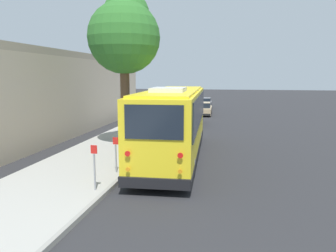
% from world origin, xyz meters
% --- Properties ---
extents(ground_plane, '(160.00, 160.00, 0.00)m').
position_xyz_m(ground_plane, '(0.00, 0.00, 0.00)').
color(ground_plane, '#28282B').
extents(sidewalk_slab, '(80.00, 4.22, 0.15)m').
position_xyz_m(sidewalk_slab, '(0.00, 3.67, 0.07)').
color(sidewalk_slab, '#A3A099').
rests_on(sidewalk_slab, ground).
extents(curb_strip, '(80.00, 0.14, 0.15)m').
position_xyz_m(curb_strip, '(0.00, 1.49, 0.07)').
color(curb_strip, gray).
rests_on(curb_strip, ground).
extents(shuttle_bus, '(10.77, 3.10, 3.46)m').
position_xyz_m(shuttle_bus, '(1.08, 0.09, 1.86)').
color(shuttle_bus, yellow).
rests_on(shuttle_bus, ground).
extents(parked_sedan_black, '(4.48, 1.88, 1.26)m').
position_xyz_m(parked_sedan_black, '(12.19, 0.58, 0.58)').
color(parked_sedan_black, black).
rests_on(parked_sedan_black, ground).
extents(parked_sedan_tan, '(4.46, 1.89, 1.27)m').
position_xyz_m(parked_sedan_tan, '(18.97, 0.22, 0.59)').
color(parked_sedan_tan, tan).
rests_on(parked_sedan_tan, ground).
extents(parked_sedan_gray, '(4.24, 1.83, 1.30)m').
position_xyz_m(parked_sedan_gray, '(25.29, 0.57, 0.60)').
color(parked_sedan_gray, slate).
rests_on(parked_sedan_gray, ground).
extents(street_tree, '(3.76, 3.76, 8.20)m').
position_xyz_m(street_tree, '(2.65, 3.00, 6.11)').
color(street_tree, brown).
rests_on(street_tree, sidewalk_slab).
extents(sign_post_near, '(0.06, 0.22, 1.54)m').
position_xyz_m(sign_post_near, '(-4.28, 1.84, 0.94)').
color(sign_post_near, gray).
rests_on(sign_post_near, sidewalk_slab).
extents(sign_post_far, '(0.06, 0.22, 1.42)m').
position_xyz_m(sign_post_far, '(-2.22, 1.84, 0.88)').
color(sign_post_far, gray).
rests_on(sign_post_far, sidewalk_slab).
extents(building_backdrop, '(24.65, 7.18, 5.46)m').
position_xyz_m(building_backdrop, '(6.65, 10.83, 2.54)').
color(building_backdrop, tan).
rests_on(building_backdrop, ground).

